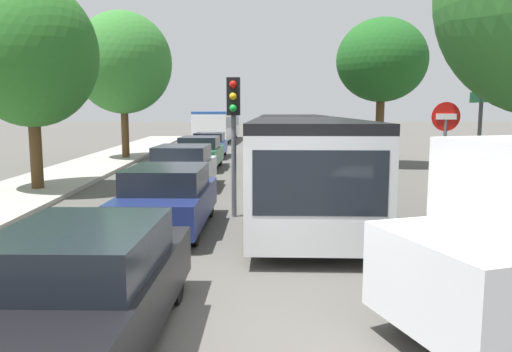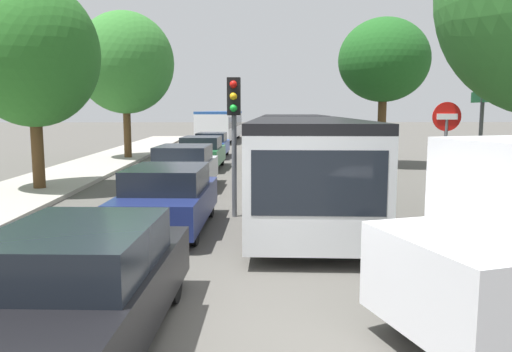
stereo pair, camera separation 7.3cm
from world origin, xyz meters
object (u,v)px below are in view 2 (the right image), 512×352
at_px(tree_left_mid, 29,58).
at_px(tree_left_far, 125,63).
at_px(no_entry_sign, 446,141).
at_px(tree_right_mid, 386,62).
at_px(queued_car_black, 82,286).
at_px(queued_car_blue, 212,145).
at_px(queued_car_navy, 168,198).
at_px(queued_car_silver, 184,167).
at_px(direction_sign_post, 482,113).
at_px(articulated_bus, 298,149).
at_px(traffic_light, 234,115).
at_px(city_bus_rear, 221,124).
at_px(queued_car_green, 202,152).

xyz_separation_m(tree_left_mid, tree_left_far, (0.58, 10.43, 0.78)).
xyz_separation_m(no_entry_sign, tree_right_mid, (1.58, 10.93, 2.88)).
bearing_deg(queued_car_black, queued_car_blue, 2.99).
bearing_deg(queued_car_navy, tree_right_mid, -30.87).
bearing_deg(queued_car_blue, queued_car_navy, -176.60).
distance_m(queued_car_silver, tree_right_mid, 11.35).
relative_size(direction_sign_post, tree_right_mid, 0.53).
height_order(articulated_bus, traffic_light, traffic_light).
bearing_deg(city_bus_rear, queued_car_black, -175.12).
bearing_deg(tree_left_mid, queued_car_blue, 67.29).
distance_m(traffic_light, direction_sign_post, 6.42).
xyz_separation_m(articulated_bus, queued_car_navy, (-3.40, -4.97, -0.68)).
bearing_deg(queued_car_navy, traffic_light, -44.25).
relative_size(articulated_bus, tree_right_mid, 2.43).
height_order(articulated_bus, queued_car_blue, articulated_bus).
distance_m(city_bus_rear, tree_right_mid, 21.68).
distance_m(queued_car_green, tree_right_mid, 9.25).
height_order(queued_car_navy, direction_sign_post, direction_sign_post).
distance_m(queued_car_navy, tree_right_mid, 15.07).
distance_m(articulated_bus, traffic_light, 4.30).
bearing_deg(traffic_light, queued_car_green, -167.99).
relative_size(no_entry_sign, tree_right_mid, 0.42).
relative_size(traffic_light, tree_left_mid, 0.51).
relative_size(queued_car_navy, no_entry_sign, 1.47).
xyz_separation_m(articulated_bus, city_bus_rear, (-3.59, 26.81, 0.05)).
bearing_deg(no_entry_sign, tree_right_mid, 171.78).
distance_m(queued_car_navy, tree_left_far, 16.80).
xyz_separation_m(no_entry_sign, tree_left_far, (-10.96, 14.52, 3.14)).
bearing_deg(tree_left_mid, articulated_bus, -1.58).
xyz_separation_m(traffic_light, tree_right_mid, (6.70, 10.72, 2.26)).
bearing_deg(articulated_bus, no_entry_sign, 43.17).
relative_size(articulated_bus, queued_car_black, 3.99).
bearing_deg(direction_sign_post, queued_car_navy, 17.60).
bearing_deg(queued_car_navy, no_entry_sign, -77.27).
height_order(articulated_bus, direction_sign_post, direction_sign_post).
bearing_deg(tree_left_mid, queued_car_navy, -46.14).
distance_m(queued_car_blue, traffic_light, 15.84).
relative_size(no_entry_sign, direction_sign_post, 0.78).
height_order(queued_car_navy, tree_left_far, tree_left_far).
distance_m(queued_car_black, tree_right_mid, 19.79).
height_order(city_bus_rear, direction_sign_post, direction_sign_post).
distance_m(city_bus_rear, no_entry_sign, 31.41).
relative_size(city_bus_rear, traffic_light, 3.46).
relative_size(queued_car_black, tree_left_mid, 0.62).
relative_size(traffic_light, tree_right_mid, 0.50).
height_order(city_bus_rear, no_entry_sign, no_entry_sign).
height_order(traffic_light, tree_right_mid, tree_right_mid).
bearing_deg(tree_left_mid, city_bus_rear, 79.74).
bearing_deg(queued_car_black, traffic_light, -9.83).
xyz_separation_m(queued_car_silver, direction_sign_post, (8.11, -3.60, 1.81)).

